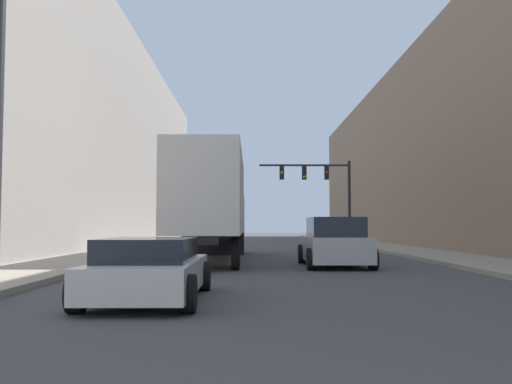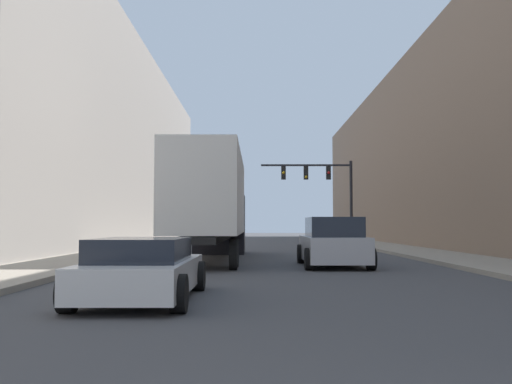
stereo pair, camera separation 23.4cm
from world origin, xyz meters
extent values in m
cube|color=gray|center=(7.39, 30.00, 0.07)|extent=(3.14, 80.00, 0.15)
cube|color=gray|center=(-7.39, 30.00, 0.07)|extent=(3.14, 80.00, 0.15)
cube|color=#846B56|center=(11.96, 30.00, 6.25)|extent=(6.00, 80.00, 12.50)
cube|color=#66605B|center=(-11.96, 30.00, 7.42)|extent=(6.00, 80.00, 14.84)
cube|color=silver|center=(-2.50, 20.86, 2.63)|extent=(2.49, 10.19, 3.06)
cube|color=black|center=(-2.50, 20.86, 0.95)|extent=(1.25, 10.19, 0.24)
cube|color=black|center=(-2.50, 27.28, 1.46)|extent=(2.49, 2.65, 2.91)
cylinder|color=black|center=(-3.60, 16.97, 0.50)|extent=(0.25, 1.00, 1.00)
cylinder|color=black|center=(-1.40, 16.97, 0.50)|extent=(0.25, 1.00, 1.00)
cylinder|color=black|center=(-3.60, 18.17, 0.50)|extent=(0.25, 1.00, 1.00)
cylinder|color=black|center=(-1.40, 18.17, 0.50)|extent=(0.25, 1.00, 1.00)
cylinder|color=black|center=(-3.60, 27.28, 0.50)|extent=(0.25, 1.00, 1.00)
cylinder|color=black|center=(-1.40, 27.28, 0.50)|extent=(0.25, 1.00, 1.00)
cube|color=silver|center=(-2.84, 9.73, 0.47)|extent=(1.81, 4.51, 0.58)
cube|color=#1E232D|center=(-2.84, 9.50, 0.97)|extent=(1.60, 2.48, 0.43)
cylinder|color=black|center=(-3.75, 11.28, 0.32)|extent=(0.25, 0.64, 0.64)
cylinder|color=black|center=(-1.93, 11.28, 0.32)|extent=(0.25, 0.64, 0.64)
cylinder|color=black|center=(-3.75, 8.07, 0.32)|extent=(0.25, 0.64, 0.64)
cylinder|color=black|center=(-1.93, 8.07, 0.32)|extent=(0.25, 0.64, 0.64)
cube|color=#B7B7BC|center=(1.99, 18.54, 0.61)|extent=(1.98, 4.55, 0.84)
cube|color=#1E232D|center=(1.99, 18.31, 1.36)|extent=(1.74, 2.50, 0.67)
cylinder|color=black|center=(1.00, 20.12, 0.35)|extent=(0.25, 0.70, 0.70)
cylinder|color=black|center=(2.97, 20.12, 0.35)|extent=(0.25, 0.70, 0.70)
cylinder|color=black|center=(1.00, 16.86, 0.35)|extent=(0.25, 0.70, 0.70)
cylinder|color=black|center=(2.97, 16.86, 0.35)|extent=(0.25, 0.70, 0.70)
cylinder|color=black|center=(5.67, 36.63, 2.86)|extent=(0.20, 0.20, 5.72)
cube|color=black|center=(2.66, 36.63, 5.42)|extent=(6.01, 0.12, 0.12)
cube|color=black|center=(4.16, 36.63, 4.91)|extent=(0.30, 0.24, 0.90)
sphere|color=red|center=(4.16, 36.49, 4.91)|extent=(0.18, 0.18, 0.18)
cube|color=black|center=(2.66, 36.63, 4.91)|extent=(0.30, 0.24, 0.90)
sphere|color=gold|center=(2.66, 36.49, 4.63)|extent=(0.18, 0.18, 0.18)
cube|color=black|center=(1.16, 36.63, 4.91)|extent=(0.30, 0.24, 0.90)
sphere|color=gold|center=(1.16, 36.49, 4.91)|extent=(0.18, 0.18, 0.18)
camera|label=1|loc=(-0.91, -1.27, 1.44)|focal=40.00mm
camera|label=2|loc=(-0.68, -1.27, 1.44)|focal=40.00mm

